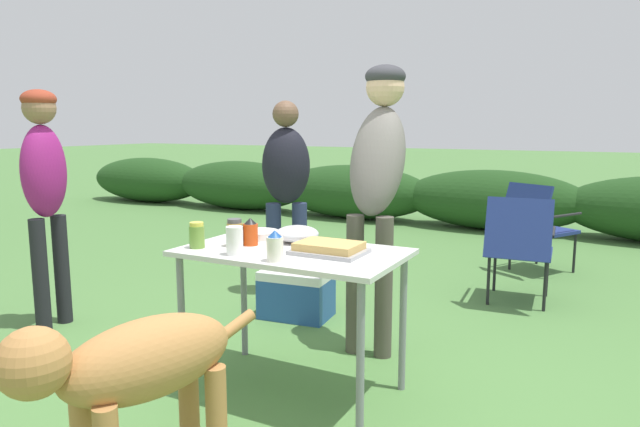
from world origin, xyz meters
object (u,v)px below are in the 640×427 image
mayo_bottle (275,246)px  spice_jar (235,233)px  paper_cup_stack (235,241)px  dog (133,369)px  plate_stack (260,234)px  standing_person_in_gray_fleece (378,168)px  food_tray (329,248)px  mixing_bowl (297,234)px  cooler_box (296,293)px  hot_sauce_bottle (251,232)px  standing_person_in_red_jacket (44,179)px  folding_table (292,265)px  camp_chair_near_hedge (536,223)px  relish_jar (197,235)px  camp_chair_green_behind_table (519,244)px  standing_person_with_beanie (286,181)px

mayo_bottle → spice_jar: 0.40m
paper_cup_stack → dog: size_ratio=0.13×
plate_stack → paper_cup_stack: 0.42m
standing_person_in_gray_fleece → food_tray: bearing=-90.0°
mixing_bowl → standing_person_in_gray_fleece: size_ratio=0.14×
plate_stack → spice_jar: spice_jar is taller
mixing_bowl → cooler_box: mixing_bowl is taller
hot_sauce_bottle → food_tray: bearing=0.8°
plate_stack → mayo_bottle: bearing=-49.2°
cooler_box → hot_sauce_bottle: bearing=-78.8°
food_tray → hot_sauce_bottle: bearing=-179.2°
mayo_bottle → cooler_box: size_ratio=0.28×
plate_stack → standing_person_in_red_jacket: 1.63m
dog → standing_person_in_red_jacket: bearing=-13.2°
plate_stack → mixing_bowl: bearing=1.1°
mayo_bottle → hot_sauce_bottle: bearing=140.8°
standing_person_in_gray_fleece → standing_person_in_red_jacket: size_ratio=1.08×
folding_table → mayo_bottle: (0.05, -0.24, 0.14)m
folding_table → camp_chair_near_hedge: size_ratio=1.32×
relish_jar → dog: 0.93m
mixing_bowl → paper_cup_stack: bearing=-105.8°
mixing_bowl → spice_jar: spice_jar is taller
camp_chair_near_hedge → mayo_bottle: bearing=-72.4°
plate_stack → camp_chair_green_behind_table: camp_chair_green_behind_table is taller
hot_sauce_bottle → standing_person_with_beanie: 1.61m
mixing_bowl → relish_jar: relish_jar is taller
mixing_bowl → camp_chair_near_hedge: (0.86, 2.90, -0.32)m
folding_table → mixing_bowl: size_ratio=4.75×
food_tray → mixing_bowl: size_ratio=1.47×
camp_chair_near_hedge → relish_jar: bearing=-80.7°
mayo_bottle → spice_jar: mayo_bottle is taller
mixing_bowl → relish_jar: 0.52m
standing_person_in_red_jacket → standing_person_with_beanie: (1.01, 1.39, -0.08)m
spice_jar → cooler_box: bearing=103.3°
mayo_bottle → camp_chair_green_behind_table: (0.74, 2.26, -0.34)m
dog → paper_cup_stack: bearing=-66.2°
folding_table → food_tray: size_ratio=3.23×
hot_sauce_bottle → paper_cup_stack: bearing=-75.4°
dog → cooler_box: 2.05m
relish_jar → hot_sauce_bottle: hot_sauce_bottle is taller
camp_chair_near_hedge → standing_person_with_beanie: bearing=-106.3°
mayo_bottle → standing_person_with_beanie: 1.96m
mixing_bowl → cooler_box: 1.13m
relish_jar → standing_person_in_red_jacket: (-1.47, 0.25, 0.20)m
standing_person_in_gray_fleece → dog: bearing=-102.1°
paper_cup_stack → spice_jar: size_ratio=0.96×
plate_stack → camp_chair_near_hedge: camp_chair_near_hedge is taller
spice_jar → standing_person_in_red_jacket: bearing=175.2°
mixing_bowl → standing_person_in_red_jacket: 1.86m
folding_table → standing_person_in_red_jacket: (-1.92, 0.08, 0.34)m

